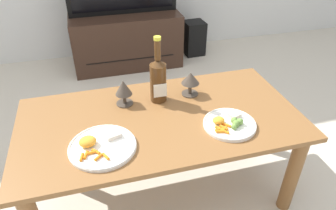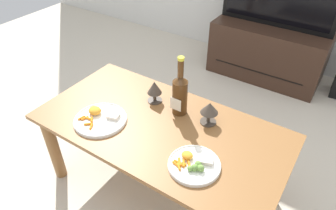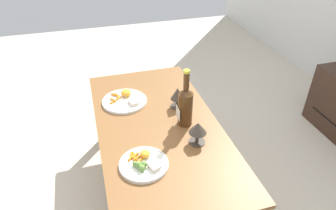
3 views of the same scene
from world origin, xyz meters
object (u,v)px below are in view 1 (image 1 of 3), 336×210
object	(u,v)px
wine_bottle	(158,78)
dinner_plate_right	(230,124)
tv_stand	(126,39)
goblet_right	(190,80)
dinner_plate_left	(101,146)
goblet_left	(123,89)
dining_table	(161,131)
floor_speaker	(194,38)

from	to	relation	value
wine_bottle	dinner_plate_right	xyz separation A→B (m)	(0.26, -0.30, -0.12)
tv_stand	goblet_right	distance (m)	1.56
tv_stand	dinner_plate_left	bearing A→B (deg)	-101.49
goblet_left	goblet_right	xyz separation A→B (m)	(0.35, 0.00, 0.00)
wine_bottle	goblet_left	bearing A→B (deg)	176.77
dining_table	dinner_plate_right	distance (m)	0.34
tv_stand	goblet_right	bearing A→B (deg)	-85.22
tv_stand	goblet_left	xyz separation A→B (m)	(-0.22, -1.51, 0.35)
wine_bottle	dinner_plate_right	world-z (taller)	wine_bottle
goblet_left	floor_speaker	bearing A→B (deg)	58.84
dining_table	tv_stand	xyz separation A→B (m)	(0.07, 1.67, -0.18)
goblet_right	dinner_plate_left	xyz separation A→B (m)	(-0.50, -0.31, -0.08)
wine_bottle	dinner_plate_left	bearing A→B (deg)	-137.21
floor_speaker	wine_bottle	xyz separation A→B (m)	(-0.76, -1.55, 0.47)
wine_bottle	goblet_left	size ratio (longest dim) A/B	2.58
tv_stand	goblet_left	bearing A→B (deg)	-98.43
floor_speaker	goblet_left	world-z (taller)	goblet_left
wine_bottle	goblet_left	world-z (taller)	wine_bottle
floor_speaker	goblet_right	xyz separation A→B (m)	(-0.58, -1.54, 0.43)
tv_stand	dinner_plate_left	size ratio (longest dim) A/B	3.53
goblet_right	dinner_plate_right	world-z (taller)	goblet_right
dining_table	goblet_right	world-z (taller)	goblet_right
floor_speaker	dinner_plate_right	xyz separation A→B (m)	(-0.49, -1.85, 0.36)
dinner_plate_left	wine_bottle	bearing A→B (deg)	42.79
floor_speaker	dinner_plate_left	world-z (taller)	dinner_plate_left
dining_table	goblet_right	distance (m)	0.31
dining_table	floor_speaker	size ratio (longest dim) A/B	3.90
floor_speaker	tv_stand	bearing A→B (deg)	-179.92
dining_table	dinner_plate_left	size ratio (longest dim) A/B	4.70
goblet_right	dinner_plate_right	xyz separation A→B (m)	(0.09, -0.31, -0.08)
tv_stand	dinner_plate_left	xyz separation A→B (m)	(-0.37, -1.82, 0.28)
dining_table	dinner_plate_right	size ratio (longest dim) A/B	5.51
tv_stand	wine_bottle	xyz separation A→B (m)	(-0.05, -1.52, 0.40)
wine_bottle	goblet_right	bearing A→B (deg)	3.23
floor_speaker	dinner_plate_right	world-z (taller)	dinner_plate_right
floor_speaker	dinner_plate_left	distance (m)	2.17
wine_bottle	dining_table	bearing A→B (deg)	-99.79
dining_table	dinner_plate_right	bearing A→B (deg)	-27.21
tv_stand	dinner_plate_right	world-z (taller)	dinner_plate_right
goblet_left	dinner_plate_right	bearing A→B (deg)	-35.25
dinner_plate_right	wine_bottle	bearing A→B (deg)	131.28
goblet_right	floor_speaker	bearing A→B (deg)	69.30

